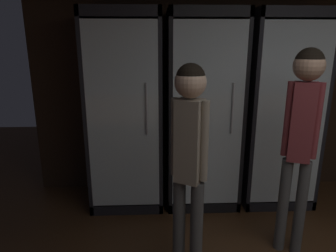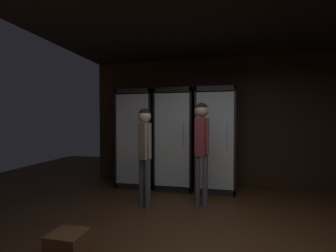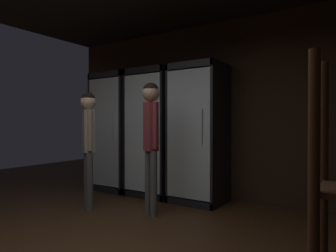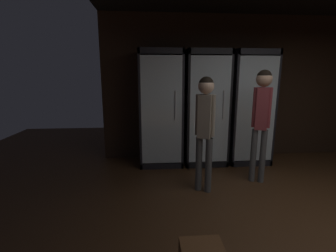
% 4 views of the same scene
% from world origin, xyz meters
% --- Properties ---
extents(wall_back, '(6.00, 0.06, 2.80)m').
position_xyz_m(wall_back, '(0.00, 3.03, 1.40)').
color(wall_back, black).
rests_on(wall_back, ground).
extents(cooler_far_left, '(0.78, 0.70, 2.09)m').
position_xyz_m(cooler_far_left, '(-1.88, 2.69, 1.02)').
color(cooler_far_left, black).
rests_on(cooler_far_left, ground).
extents(cooler_left, '(0.78, 0.70, 2.09)m').
position_xyz_m(cooler_left, '(-1.04, 2.69, 1.02)').
color(cooler_left, black).
rests_on(cooler_left, ground).
extents(cooler_center, '(0.78, 0.70, 2.09)m').
position_xyz_m(cooler_center, '(-0.21, 2.69, 1.02)').
color(cooler_center, black).
rests_on(cooler_center, ground).
extents(shopper_near, '(0.25, 0.23, 1.73)m').
position_xyz_m(shopper_near, '(-0.41, 1.70, 1.15)').
color(shopper_near, '#4C4C4C').
rests_on(shopper_near, ground).
extents(shopper_far, '(0.25, 0.22, 1.63)m').
position_xyz_m(shopper_far, '(-1.33, 1.46, 1.04)').
color(shopper_far, '#4C4C4C').
rests_on(shopper_far, ground).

